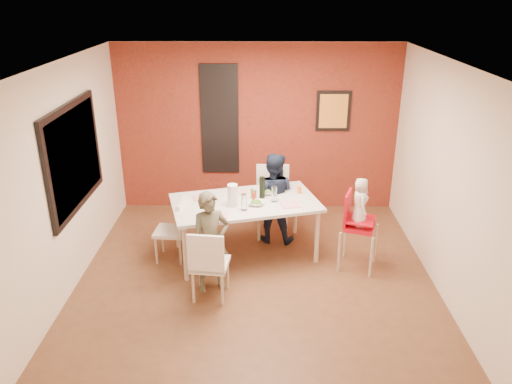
{
  "coord_description": "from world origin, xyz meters",
  "views": [
    {
      "loc": [
        0.07,
        -5.56,
        3.47
      ],
      "look_at": [
        0.0,
        0.3,
        1.05
      ],
      "focal_mm": 35.0,
      "sensor_mm": 36.0,
      "label": 1
    }
  ],
  "objects_px": {
    "toddler": "(360,202)",
    "chair_near": "(208,262)",
    "high_chair": "(356,223)",
    "paper_towel_roll": "(232,195)",
    "chair_left": "(175,227)",
    "child_near": "(211,242)",
    "wine_bottle": "(262,188)",
    "chair_far": "(273,197)",
    "child_far": "(273,198)",
    "dining_table": "(245,206)"
  },
  "relations": [
    {
      "from": "chair_left",
      "to": "high_chair",
      "type": "bearing_deg",
      "value": 90.38
    },
    {
      "from": "child_far",
      "to": "wine_bottle",
      "type": "height_order",
      "value": "child_far"
    },
    {
      "from": "toddler",
      "to": "paper_towel_roll",
      "type": "distance_m",
      "value": 1.64
    },
    {
      "from": "chair_far",
      "to": "toddler",
      "type": "distance_m",
      "value": 1.52
    },
    {
      "from": "chair_far",
      "to": "chair_left",
      "type": "relative_size",
      "value": 1.2
    },
    {
      "from": "chair_left",
      "to": "child_far",
      "type": "xyz_separation_m",
      "value": [
        1.32,
        0.56,
        0.19
      ]
    },
    {
      "from": "child_near",
      "to": "toddler",
      "type": "bearing_deg",
      "value": -5.34
    },
    {
      "from": "toddler",
      "to": "wine_bottle",
      "type": "distance_m",
      "value": 1.32
    },
    {
      "from": "toddler",
      "to": "child_near",
      "type": "bearing_deg",
      "value": 102.25
    },
    {
      "from": "dining_table",
      "to": "wine_bottle",
      "type": "height_order",
      "value": "wine_bottle"
    },
    {
      "from": "chair_far",
      "to": "wine_bottle",
      "type": "xyz_separation_m",
      "value": [
        -0.16,
        -0.56,
        0.37
      ]
    },
    {
      "from": "chair_left",
      "to": "wine_bottle",
      "type": "height_order",
      "value": "wine_bottle"
    },
    {
      "from": "dining_table",
      "to": "toddler",
      "type": "bearing_deg",
      "value": -12.17
    },
    {
      "from": "chair_near",
      "to": "toddler",
      "type": "distance_m",
      "value": 2.07
    },
    {
      "from": "dining_table",
      "to": "toddler",
      "type": "relative_size",
      "value": 3.35
    },
    {
      "from": "toddler",
      "to": "chair_near",
      "type": "bearing_deg",
      "value": 108.76
    },
    {
      "from": "chair_far",
      "to": "child_far",
      "type": "bearing_deg",
      "value": -89.58
    },
    {
      "from": "chair_left",
      "to": "high_chair",
      "type": "xyz_separation_m",
      "value": [
        2.38,
        -0.17,
        0.15
      ]
    },
    {
      "from": "chair_near",
      "to": "paper_towel_roll",
      "type": "height_order",
      "value": "paper_towel_roll"
    },
    {
      "from": "child_near",
      "to": "wine_bottle",
      "type": "distance_m",
      "value": 1.2
    },
    {
      "from": "chair_left",
      "to": "child_near",
      "type": "distance_m",
      "value": 0.93
    },
    {
      "from": "high_chair",
      "to": "child_near",
      "type": "relative_size",
      "value": 0.82
    },
    {
      "from": "child_near",
      "to": "wine_bottle",
      "type": "relative_size",
      "value": 4.31
    },
    {
      "from": "toddler",
      "to": "chair_left",
      "type": "bearing_deg",
      "value": 81.59
    },
    {
      "from": "high_chair",
      "to": "toddler",
      "type": "distance_m",
      "value": 0.31
    },
    {
      "from": "chair_near",
      "to": "high_chair",
      "type": "bearing_deg",
      "value": -149.96
    },
    {
      "from": "high_chair",
      "to": "toddler",
      "type": "bearing_deg",
      "value": -102.31
    },
    {
      "from": "chair_far",
      "to": "toddler",
      "type": "relative_size",
      "value": 1.63
    },
    {
      "from": "chair_left",
      "to": "child_far",
      "type": "distance_m",
      "value": 1.45
    },
    {
      "from": "dining_table",
      "to": "chair_far",
      "type": "height_order",
      "value": "chair_far"
    },
    {
      "from": "chair_far",
      "to": "paper_towel_roll",
      "type": "relative_size",
      "value": 3.5
    },
    {
      "from": "high_chair",
      "to": "child_far",
      "type": "xyz_separation_m",
      "value": [
        -1.06,
        0.74,
        0.04
      ]
    },
    {
      "from": "child_far",
      "to": "paper_towel_roll",
      "type": "height_order",
      "value": "child_far"
    },
    {
      "from": "paper_towel_roll",
      "to": "chair_near",
      "type": "bearing_deg",
      "value": -103.95
    },
    {
      "from": "child_near",
      "to": "paper_towel_roll",
      "type": "distance_m",
      "value": 0.81
    },
    {
      "from": "chair_far",
      "to": "chair_left",
      "type": "height_order",
      "value": "chair_far"
    },
    {
      "from": "chair_near",
      "to": "paper_towel_roll",
      "type": "distance_m",
      "value": 1.07
    },
    {
      "from": "chair_left",
      "to": "dining_table",
      "type": "bearing_deg",
      "value": 102.34
    },
    {
      "from": "child_far",
      "to": "wine_bottle",
      "type": "xyz_separation_m",
      "value": [
        -0.16,
        -0.31,
        0.28
      ]
    },
    {
      "from": "child_near",
      "to": "toddler",
      "type": "xyz_separation_m",
      "value": [
        1.86,
        0.54,
        0.3
      ]
    },
    {
      "from": "chair_left",
      "to": "paper_towel_roll",
      "type": "height_order",
      "value": "paper_towel_roll"
    },
    {
      "from": "child_far",
      "to": "paper_towel_roll",
      "type": "distance_m",
      "value": 0.85
    },
    {
      "from": "chair_near",
      "to": "dining_table",
      "type": "bearing_deg",
      "value": -103.02
    },
    {
      "from": "chair_left",
      "to": "child_far",
      "type": "height_order",
      "value": "child_far"
    },
    {
      "from": "toddler",
      "to": "wine_bottle",
      "type": "bearing_deg",
      "value": 66.34
    },
    {
      "from": "child_near",
      "to": "child_far",
      "type": "xyz_separation_m",
      "value": [
        0.77,
        1.29,
        0.03
      ]
    },
    {
      "from": "child_far",
      "to": "child_near",
      "type": "bearing_deg",
      "value": 68.47
    },
    {
      "from": "chair_left",
      "to": "child_near",
      "type": "height_order",
      "value": "child_near"
    },
    {
      "from": "wine_bottle",
      "to": "chair_near",
      "type": "bearing_deg",
      "value": -116.91
    },
    {
      "from": "child_far",
      "to": "wine_bottle",
      "type": "bearing_deg",
      "value": 72.36
    }
  ]
}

